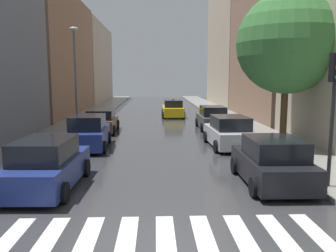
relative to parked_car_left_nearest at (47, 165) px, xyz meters
name	(u,v)px	position (x,y,z in m)	size (l,w,h in m)	color
ground_plane	(158,119)	(3.83, 19.19, -0.82)	(28.00, 72.00, 0.04)	#353538
sidewalk_left	(85,119)	(-2.67, 19.19, -0.72)	(3.00, 72.00, 0.15)	gray
sidewalk_right	(230,118)	(10.33, 19.19, -0.72)	(3.00, 72.00, 0.15)	gray
crosswalk_stripes	(165,235)	(3.83, -3.59, -0.79)	(7.65, 2.20, 0.01)	silver
building_left_mid	(46,55)	(-7.17, 23.66, 5.09)	(6.00, 17.50, 11.77)	#8C6B56
building_left_far	(85,64)	(-7.17, 42.52, 5.01)	(6.00, 19.11, 11.62)	#B2A38C
building_right_far	(240,28)	(14.83, 34.81, 9.34)	(6.00, 15.89, 20.28)	#B2A38C
parked_car_left_nearest	(47,165)	(0.00, 0.00, 0.00)	(2.18, 4.38, 1.71)	navy
parked_car_left_second	(88,133)	(0.09, 6.58, 0.02)	(2.22, 4.31, 1.76)	navy
parked_car_left_third	(102,121)	(-0.06, 12.09, -0.07)	(2.15, 4.26, 1.55)	brown
parked_car_right_nearest	(272,163)	(7.65, 0.19, -0.02)	(2.18, 4.06, 1.66)	black
parked_car_right_second	(229,133)	(7.55, 6.65, -0.01)	(2.30, 4.31, 1.68)	#B2B7BF
parked_car_right_third	(212,118)	(7.73, 13.14, -0.02)	(2.07, 4.25, 1.67)	#474C51
taxi_midroad	(173,109)	(5.28, 21.00, -0.03)	(2.08, 4.53, 1.81)	yellow
street_tree_right	(287,44)	(10.49, 6.76, 4.65)	(5.27, 5.27, 7.95)	#513823
traffic_light_right_corner	(334,90)	(9.28, -0.55, 2.49)	(0.30, 0.42, 4.30)	black
lamp_post_left	(75,71)	(-1.72, 12.11, 3.31)	(0.60, 0.28, 6.86)	#595B60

